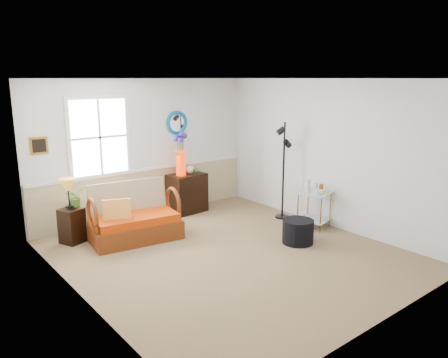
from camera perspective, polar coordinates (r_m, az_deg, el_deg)
floor at (r=6.72m, az=0.71°, el=-9.77°), size 4.50×5.00×0.01m
ceiling at (r=6.19m, az=0.78°, el=13.00°), size 4.50×5.00×0.01m
walls at (r=6.33m, az=0.74°, el=1.14°), size 4.51×5.01×2.60m
wainscot at (r=8.53m, az=-9.94°, el=-1.77°), size 4.46×0.02×0.90m
chair_rail at (r=8.42m, az=-10.03°, el=1.31°), size 4.46×0.04×0.06m
window at (r=7.92m, az=-15.95°, el=5.26°), size 1.14×0.06×1.44m
picture at (r=7.61m, az=-23.04°, el=4.03°), size 0.28×0.03×0.28m
mirror at (r=8.66m, az=-6.20°, el=7.31°), size 0.47×0.07×0.47m
loveseat at (r=7.29m, az=-11.62°, el=-4.30°), size 1.52×1.00×0.93m
throw_pillow at (r=7.13m, az=-13.80°, el=-4.34°), size 0.45×0.27×0.44m
lamp_stand at (r=7.49m, az=-19.23°, el=-5.77°), size 0.42×0.42×0.57m
table_lamp at (r=7.37m, az=-19.65°, el=-1.81°), size 0.37×0.37×0.49m
potted_plant at (r=7.47m, az=-18.90°, el=-2.46°), size 0.41×0.42×0.26m
cabinet at (r=8.66m, az=-4.85°, el=-1.84°), size 0.75×0.51×0.77m
flower_vase at (r=8.39m, az=-5.68°, el=3.19°), size 0.29×0.29×0.81m
side_table at (r=7.92m, az=11.69°, el=-3.97°), size 0.63×0.63×0.65m
tabletop_items at (r=7.81m, az=11.94°, el=-0.87°), size 0.47×0.47×0.24m
floor_lamp at (r=8.22m, az=7.77°, el=1.05°), size 0.34×0.34×1.82m
ottoman at (r=7.18m, az=9.64°, el=-6.77°), size 0.53×0.53×0.39m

